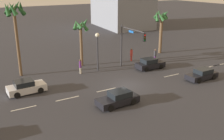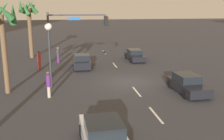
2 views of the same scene
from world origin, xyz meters
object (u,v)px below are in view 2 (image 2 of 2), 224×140
at_px(car_0, 135,55).
at_px(car_3, 82,62).
at_px(traffic_signal, 70,32).
at_px(streetlamp, 49,42).
at_px(car_4, 188,84).
at_px(pedestrian_0, 39,60).
at_px(palm_tree_0, 29,15).
at_px(palm_tree_2, 2,25).
at_px(pedestrian_1, 58,55).
at_px(pedestrian_2, 49,83).
at_px(car_1, 103,135).

height_order(car_0, car_3, car_3).
xyz_separation_m(traffic_signal, streetlamp, (-3.83, 1.70, -0.34)).
relative_size(car_4, pedestrian_0, 2.17).
xyz_separation_m(palm_tree_0, palm_tree_2, (-14.10, 0.00, -0.18)).
bearing_deg(car_3, pedestrian_1, 40.89).
bearing_deg(pedestrian_1, pedestrian_2, 178.45).
bearing_deg(pedestrian_0, traffic_signal, -128.86).
distance_m(pedestrian_0, palm_tree_2, 8.51).
relative_size(pedestrian_1, palm_tree_0, 0.25).
bearing_deg(palm_tree_2, pedestrian_2, -117.72).
bearing_deg(pedestrian_1, palm_tree_0, 42.51).
height_order(streetlamp, pedestrian_1, streetlamp).
height_order(car_4, traffic_signal, traffic_signal).
relative_size(car_0, traffic_signal, 0.72).
relative_size(car_4, palm_tree_0, 0.58).
height_order(car_1, palm_tree_2, palm_tree_2).
distance_m(car_1, pedestrian_0, 17.08).
distance_m(traffic_signal, streetlamp, 4.21).
bearing_deg(car_3, palm_tree_2, 141.26).
bearing_deg(palm_tree_0, streetlamp, -166.64).
distance_m(car_3, car_4, 12.10).
height_order(car_3, car_4, car_3).
distance_m(pedestrian_2, palm_tree_2, 5.36).
bearing_deg(traffic_signal, car_1, -175.30).
xyz_separation_m(car_0, pedestrian_0, (-3.09, 10.83, 0.43)).
xyz_separation_m(traffic_signal, pedestrian_0, (2.59, 3.22, -2.98)).
bearing_deg(streetlamp, car_1, -164.24).
bearing_deg(car_3, traffic_signal, 157.62).
bearing_deg(pedestrian_2, pedestrian_1, -1.55).
distance_m(streetlamp, pedestrian_0, 7.11).
bearing_deg(palm_tree_0, pedestrian_1, -137.49).
xyz_separation_m(car_0, car_1, (-19.60, 6.47, 0.06)).
bearing_deg(pedestrian_2, pedestrian_0, 9.44).
relative_size(car_0, car_1, 1.04).
relative_size(car_3, streetlamp, 0.78).
relative_size(car_3, palm_tree_0, 0.55).
xyz_separation_m(car_1, pedestrian_1, (19.56, 2.55, 0.30)).
bearing_deg(palm_tree_2, car_4, -99.16).
distance_m(car_0, palm_tree_2, 16.83).
height_order(palm_tree_0, palm_tree_2, palm_tree_0).
bearing_deg(car_1, car_4, -46.21).
height_order(streetlamp, pedestrian_2, streetlamp).
height_order(car_0, pedestrian_1, pedestrian_1).
distance_m(car_0, car_4, 12.58).
height_order(car_3, palm_tree_2, palm_tree_2).
height_order(car_0, car_1, car_1).
height_order(car_3, palm_tree_0, palm_tree_0).
bearing_deg(pedestrian_1, car_4, -141.62).
distance_m(pedestrian_2, palm_tree_0, 16.59).
bearing_deg(car_4, palm_tree_2, 80.84).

